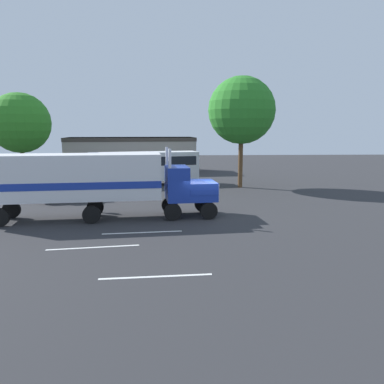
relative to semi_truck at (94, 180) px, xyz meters
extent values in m
plane|color=#2D2D30|center=(6.85, 0.15, -2.52)|extent=(120.00, 120.00, 0.00)
cube|color=silver|center=(3.23, -3.35, -2.52)|extent=(4.40, 0.56, 0.01)
cube|color=silver|center=(1.06, -5.91, -2.52)|extent=(4.39, 0.70, 0.01)
cube|color=silver|center=(4.24, -9.71, -2.52)|extent=(4.40, 0.42, 0.01)
cube|color=#193399|center=(6.80, 0.66, -0.82)|extent=(2.04, 2.66, 1.20)
cube|color=#193399|center=(5.21, 0.51, -0.32)|extent=(1.64, 2.63, 2.20)
cube|color=silver|center=(7.74, 0.75, -0.82)|extent=(0.29, 2.10, 1.08)
cube|color=#193399|center=(6.80, 0.66, -0.76)|extent=(2.04, 2.70, 0.36)
cylinder|color=silver|center=(4.56, 1.55, 0.28)|extent=(0.18, 0.18, 3.40)
cylinder|color=silver|center=(4.77, -0.64, 0.28)|extent=(0.18, 0.18, 3.40)
cube|color=silver|center=(-1.11, -0.12, 0.23)|extent=(10.70, 3.62, 2.80)
cube|color=#193399|center=(-1.11, -0.12, -0.19)|extent=(10.71, 3.66, 0.44)
cylinder|color=silver|center=(5.50, 1.84, -1.57)|extent=(1.36, 0.76, 0.64)
cylinder|color=black|center=(7.00, 1.79, -1.97)|extent=(1.12, 0.41, 1.10)
cylinder|color=black|center=(7.21, -0.40, -1.97)|extent=(1.12, 0.41, 1.10)
cylinder|color=black|center=(4.71, 1.56, -1.97)|extent=(1.12, 0.41, 1.10)
cylinder|color=black|center=(4.92, -0.63, -1.97)|extent=(1.12, 0.41, 1.10)
cylinder|color=black|center=(-0.22, 1.08, -1.97)|extent=(1.12, 0.41, 1.10)
cylinder|color=black|center=(0.00, -1.11, -1.97)|extent=(1.12, 0.41, 1.10)
cylinder|color=black|center=(-5.44, 0.56, -1.97)|extent=(1.12, 0.41, 1.10)
cylinder|color=black|center=(-5.23, -1.63, -1.97)|extent=(1.12, 0.41, 1.10)
cylinder|color=black|center=(-0.48, 2.16, -2.11)|extent=(0.18, 0.18, 0.82)
cylinder|color=black|center=(-0.62, 2.19, -2.11)|extent=(0.18, 0.18, 0.82)
cylinder|color=#333338|center=(-0.55, 2.18, -1.41)|extent=(0.34, 0.34, 0.58)
sphere|color=tan|center=(-0.55, 2.18, -1.01)|extent=(0.23, 0.23, 0.23)
cube|color=black|center=(-0.51, 2.38, -1.39)|extent=(0.29, 0.21, 0.36)
cube|color=silver|center=(2.07, 14.74, -0.57)|extent=(11.29, 5.15, 2.90)
cube|color=black|center=(2.07, 14.74, 0.01)|extent=(10.66, 5.03, 0.90)
cylinder|color=black|center=(5.77, 16.83, -2.02)|extent=(1.04, 0.52, 1.00)
cylinder|color=black|center=(6.32, 14.65, -2.02)|extent=(1.04, 0.52, 1.00)
cylinder|color=black|center=(-1.80, 14.93, -2.02)|extent=(1.04, 0.52, 1.00)
cylinder|color=black|center=(-1.25, 12.75, -2.02)|extent=(1.04, 0.52, 1.00)
cube|color=black|center=(-3.27, 6.45, -1.85)|extent=(4.73, 2.95, 0.70)
cube|color=#1E232D|center=(-3.46, 6.39, -1.23)|extent=(2.48, 2.17, 0.55)
cylinder|color=black|center=(-2.05, 7.61, -2.20)|extent=(0.68, 0.39, 0.64)
cylinder|color=black|center=(-1.61, 6.12, -2.20)|extent=(0.68, 0.39, 0.64)
cylinder|color=black|center=(-4.93, 6.78, -2.20)|extent=(0.68, 0.39, 0.64)
cylinder|color=black|center=(-4.50, 5.28, -2.20)|extent=(0.68, 0.39, 0.64)
cylinder|color=brown|center=(11.62, 12.76, 0.09)|extent=(0.44, 0.44, 5.23)
sphere|color=#2A7C25|center=(11.62, 12.76, 4.96)|extent=(6.45, 6.45, 6.45)
cylinder|color=brown|center=(-11.01, 17.19, -0.45)|extent=(0.44, 0.44, 4.15)
sphere|color=#2D7C22|center=(-11.01, 17.19, 3.82)|extent=(6.29, 6.29, 6.29)
cube|color=#9E938C|center=(-0.52, 26.81, -0.20)|extent=(17.13, 7.60, 4.65)
cube|color=#3F3833|center=(-0.52, 26.81, 1.87)|extent=(17.24, 7.71, 0.50)
camera|label=1|loc=(4.90, -23.49, 3.11)|focal=34.90mm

